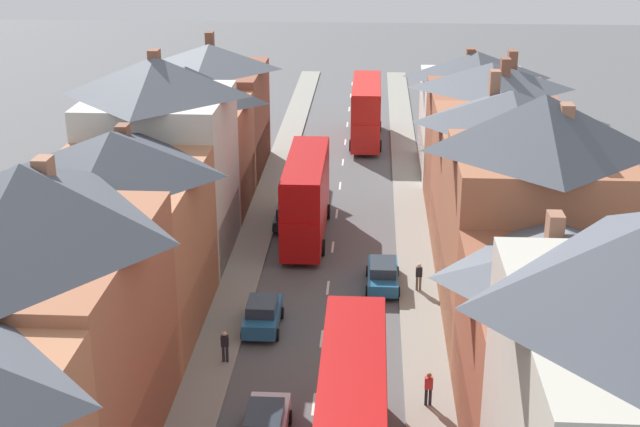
# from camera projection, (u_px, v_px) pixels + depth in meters

# --- Properties ---
(pavement_left) EXTENTS (2.20, 104.00, 0.14)m
(pavement_left) POSITION_uv_depth(u_px,v_px,m) (256.00, 232.00, 58.31)
(pavement_left) COLOR gray
(pavement_left) RESTS_ON ground
(pavement_right) EXTENTS (2.20, 104.00, 0.14)m
(pavement_right) POSITION_uv_depth(u_px,v_px,m) (413.00, 236.00, 57.74)
(pavement_right) COLOR gray
(pavement_right) RESTS_ON ground
(centre_line_dashes) EXTENTS (0.14, 97.80, 0.01)m
(centre_line_dashes) POSITION_uv_depth(u_px,v_px,m) (333.00, 247.00, 56.18)
(centre_line_dashes) COLOR silver
(centre_line_dashes) RESTS_ON ground
(terrace_row_left) EXTENTS (8.00, 67.73, 12.60)m
(terrace_row_left) POSITION_uv_depth(u_px,v_px,m) (102.00, 250.00, 41.54)
(terrace_row_left) COLOR brown
(terrace_row_left) RESTS_ON ground
(terrace_row_right) EXTENTS (8.00, 68.33, 14.22)m
(terrace_row_right) POSITION_uv_depth(u_px,v_px,m) (548.00, 266.00, 39.23)
(terrace_row_right) COLOR #ADB2B7
(terrace_row_right) RESTS_ON ground
(double_decker_bus_lead) EXTENTS (2.74, 10.80, 5.30)m
(double_decker_bus_lead) POSITION_uv_depth(u_px,v_px,m) (366.00, 110.00, 77.79)
(double_decker_bus_lead) COLOR red
(double_decker_bus_lead) RESTS_ON ground
(double_decker_bus_mid_street) EXTENTS (2.74, 10.80, 5.30)m
(double_decker_bus_mid_street) POSITION_uv_depth(u_px,v_px,m) (352.00, 416.00, 33.53)
(double_decker_bus_mid_street) COLOR #B70F0F
(double_decker_bus_mid_street) RESTS_ON ground
(double_decker_bus_far_approaching) EXTENTS (2.74, 10.80, 5.30)m
(double_decker_bus_far_approaching) POSITION_uv_depth(u_px,v_px,m) (306.00, 195.00, 56.89)
(double_decker_bus_far_approaching) COLOR #B70F0F
(double_decker_bus_far_approaching) RESTS_ON ground
(car_near_blue) EXTENTS (1.90, 4.38, 1.60)m
(car_near_blue) POSITION_uv_depth(u_px,v_px,m) (265.00, 426.00, 36.41)
(car_near_blue) COLOR silver
(car_near_blue) RESTS_ON ground
(car_near_silver) EXTENTS (1.90, 4.43, 1.59)m
(car_near_silver) POSITION_uv_depth(u_px,v_px,m) (383.00, 274.00, 50.44)
(car_near_silver) COLOR #236093
(car_near_silver) RESTS_ON ground
(car_parked_left_a) EXTENTS (1.90, 3.87, 1.67)m
(car_parked_left_a) POSITION_uv_depth(u_px,v_px,m) (263.00, 314.00, 45.66)
(car_parked_left_a) COLOR #236093
(car_parked_left_a) RESTS_ON ground
(car_parked_right_a) EXTENTS (1.90, 4.54, 1.59)m
(car_parked_right_a) POSITION_uv_depth(u_px,v_px,m) (289.00, 214.00, 59.41)
(car_parked_right_a) COLOR black
(car_parked_right_a) RESTS_ON ground
(pedestrian_mid_right) EXTENTS (0.36, 0.22, 1.61)m
(pedestrian_mid_right) POSITION_uv_depth(u_px,v_px,m) (429.00, 387.00, 38.75)
(pedestrian_mid_right) COLOR #23232D
(pedestrian_mid_right) RESTS_ON pavement_right
(pedestrian_far_left) EXTENTS (0.36, 0.22, 1.61)m
(pedestrian_far_left) POSITION_uv_depth(u_px,v_px,m) (225.00, 345.00, 42.27)
(pedestrian_far_left) COLOR #23232D
(pedestrian_far_left) RESTS_ON pavement_left
(pedestrian_far_right) EXTENTS (0.36, 0.22, 1.61)m
(pedestrian_far_right) POSITION_uv_depth(u_px,v_px,m) (419.00, 275.00, 49.67)
(pedestrian_far_right) COLOR brown
(pedestrian_far_right) RESTS_ON pavement_right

